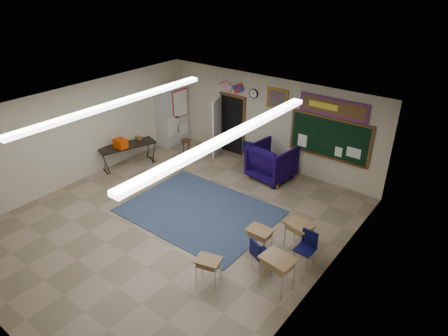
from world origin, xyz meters
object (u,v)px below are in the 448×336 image
Objects in this scene: student_desk_front_right at (299,235)px; folding_table at (128,154)px; wooden_stool at (186,148)px; wingback_armchair at (272,162)px; student_desk_front_left at (259,240)px.

folding_table reaches higher than student_desk_front_right.
wooden_stool is (-5.65, 2.24, -0.10)m from student_desk_front_right.
student_desk_front_right reaches higher than wooden_stool.
folding_table is at bearing 34.65° from wingback_armchair.
wooden_stool is at bearing 15.08° from wingback_armchair.
wingback_armchair is at bearing 116.37° from student_desk_front_left.
student_desk_front_left is 0.92× the size of student_desk_front_right.
folding_table is 2.04m from wooden_stool.
student_desk_front_left is (1.74, -3.38, -0.19)m from wingback_armchair.
student_desk_front_right is at bearing -21.58° from wooden_stool.
wooden_stool is at bearing 79.58° from folding_table.
wingback_armchair is 1.68× the size of student_desk_front_right.
folding_table reaches higher than student_desk_front_left.
wingback_armchair is 1.83× the size of student_desk_front_left.
folding_table is at bearing 168.28° from student_desk_front_left.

